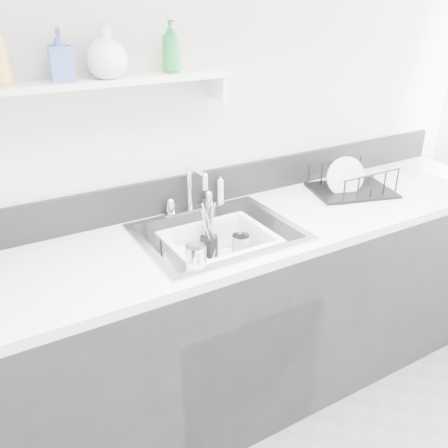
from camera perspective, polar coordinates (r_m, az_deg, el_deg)
room_shell at (r=1.12m, az=21.00°, el=18.60°), size 3.50×3.00×2.60m
counter_run at (r=2.19m, az=-0.67°, el=-11.88°), size 3.20×0.62×0.92m
backsplash at (r=2.16m, az=-4.68°, el=3.89°), size 3.20×0.02×0.16m
sink at (r=1.99m, az=-0.73°, el=-3.37°), size 0.64×0.52×0.20m
faucet at (r=2.12m, az=-4.04°, el=2.95°), size 0.26×0.18×0.23m
side_sprayer at (r=2.20m, az=-0.42°, el=4.08°), size 0.03×0.03×0.14m
wall_shelf at (r=1.84m, az=-14.50°, el=16.01°), size 1.00×0.16×0.12m
wash_tub at (r=1.97m, az=-0.50°, el=-3.62°), size 0.48×0.42×0.16m
plate_stack at (r=1.96m, az=-4.34°, el=-5.20°), size 0.23×0.23×0.09m
utensil_cup at (r=2.06m, az=-1.82°, el=-2.50°), size 0.08×0.08×0.26m
ladle at (r=1.96m, az=-2.67°, el=-4.68°), size 0.27×0.22×0.07m
tumbler_in_tub at (r=2.05m, az=2.03°, el=-2.76°), size 0.09×0.09×0.11m
tumbler_counter at (r=1.66m, az=-3.40°, el=-4.16°), size 0.09×0.09×0.10m
dish_rack at (r=2.43m, az=15.19°, el=5.30°), size 0.46×0.39×0.14m
bowl_small at (r=2.03m, az=2.49°, el=-4.40°), size 0.11×0.11×0.03m
soap_bottle_b at (r=1.79m, az=-19.06°, el=18.67°), size 0.09×0.09×0.17m
soap_bottle_c at (r=1.82m, az=-13.96°, el=19.58°), size 0.17×0.17×0.19m
soap_bottle_d at (r=1.93m, az=-6.42°, el=20.43°), size 0.07×0.07×0.19m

